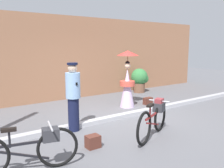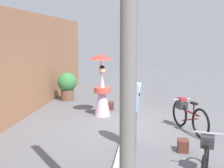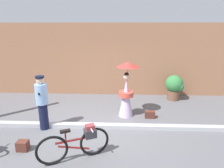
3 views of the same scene
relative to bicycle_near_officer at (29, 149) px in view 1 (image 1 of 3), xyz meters
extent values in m
plane|color=slate|center=(2.88, 1.42, -0.40)|extent=(30.00, 30.00, 0.00)
cube|color=#9E6B4C|center=(2.88, 4.70, 1.15)|extent=(14.00, 0.40, 3.08)
cube|color=#B2B2B7|center=(2.88, 1.42, -0.34)|extent=(14.00, 0.20, 0.12)
torus|color=black|center=(0.44, -0.10, -0.06)|extent=(0.67, 0.21, 0.68)
cube|color=black|center=(-0.07, 0.02, 0.09)|extent=(0.87, 0.24, 0.04)
cube|color=black|center=(-0.07, 0.02, -0.10)|extent=(0.76, 0.21, 0.28)
cylinder|color=black|center=(-0.26, 0.06, 0.20)|extent=(0.03, 0.03, 0.28)
cube|color=black|center=(-0.26, 0.06, 0.34)|extent=(0.23, 0.14, 0.05)
cylinder|color=silver|center=(0.34, -0.08, 0.33)|extent=(0.14, 0.47, 0.03)
cube|color=#333338|center=(0.34, -0.08, 0.19)|extent=(0.30, 0.27, 0.20)
torus|color=black|center=(3.09, 0.12, -0.05)|extent=(0.66, 0.34, 0.70)
torus|color=black|center=(2.21, -0.28, -0.05)|extent=(0.66, 0.34, 0.70)
cube|color=maroon|center=(2.65, -0.08, 0.10)|extent=(0.75, 0.36, 0.04)
cube|color=maroon|center=(2.65, -0.08, -0.09)|extent=(0.66, 0.32, 0.26)
cylinder|color=maroon|center=(2.49, -0.15, 0.22)|extent=(0.03, 0.03, 0.29)
cube|color=black|center=(2.49, -0.15, 0.36)|extent=(0.24, 0.17, 0.05)
cylinder|color=silver|center=(3.00, 0.08, 0.34)|extent=(0.22, 0.45, 0.03)
cube|color=#333338|center=(3.00, 0.08, 0.20)|extent=(0.33, 0.31, 0.20)
cube|color=maroon|center=(3.00, 0.08, 0.33)|extent=(0.25, 0.23, 0.14)
cylinder|color=#141938|center=(1.43, 1.31, 0.00)|extent=(0.26, 0.26, 0.79)
cylinder|color=#8CB2E0|center=(1.43, 1.31, 0.69)|extent=(0.34, 0.34, 0.59)
sphere|color=#D8B293|center=(1.43, 1.31, 1.10)|extent=(0.21, 0.21, 0.21)
cylinder|color=black|center=(1.43, 1.31, 1.19)|extent=(0.25, 0.25, 0.05)
cube|color=black|center=(1.43, 1.31, 0.75)|extent=(0.05, 0.38, 0.06)
cone|color=silver|center=(3.87, 2.31, 0.24)|extent=(0.48, 0.48, 1.27)
cylinder|color=#D14C3D|center=(3.87, 2.31, 0.39)|extent=(0.49, 0.49, 0.16)
sphere|color=beige|center=(3.87, 2.31, 0.97)|extent=(0.20, 0.20, 0.20)
sphere|color=black|center=(3.87, 2.31, 1.04)|extent=(0.15, 0.15, 0.15)
cylinder|color=olive|center=(3.91, 2.35, 1.09)|extent=(0.02, 0.02, 0.55)
cone|color=red|center=(3.91, 2.35, 1.37)|extent=(0.72, 0.72, 0.16)
cylinder|color=brown|center=(5.87, 3.95, -0.20)|extent=(0.48, 0.48, 0.40)
sphere|color=#387F42|center=(5.87, 3.95, 0.29)|extent=(0.71, 0.71, 0.71)
sphere|color=#387F42|center=(6.05, 3.85, 0.20)|extent=(0.39, 0.39, 0.39)
cube|color=#592D23|center=(1.30, 0.21, -0.27)|extent=(0.27, 0.21, 0.25)
cube|color=#47241C|center=(1.30, 0.15, -0.21)|extent=(0.23, 0.07, 0.09)
cube|color=#592D23|center=(4.67, 2.16, -0.28)|extent=(0.32, 0.17, 0.24)
cube|color=#47241C|center=(4.67, 2.11, -0.22)|extent=(0.27, 0.06, 0.09)
camera|label=1|loc=(-0.98, -3.64, 1.59)|focal=38.26mm
camera|label=2|loc=(-4.65, 0.92, 1.93)|focal=47.47mm
camera|label=3|loc=(3.67, -3.96, 2.55)|focal=31.99mm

